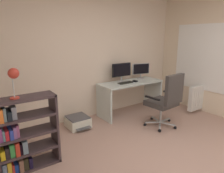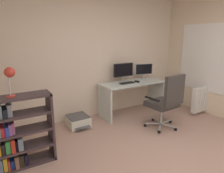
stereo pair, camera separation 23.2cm
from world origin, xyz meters
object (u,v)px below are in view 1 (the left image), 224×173
at_px(desk, 130,90).
at_px(office_chair, 166,99).
at_px(monitor_secondary, 141,70).
at_px(desk_lamp, 14,76).
at_px(printer, 78,122).
at_px(bookshelf, 21,137).
at_px(keyboard, 125,83).
at_px(radiator, 199,97).
at_px(computer_mouse, 135,81).
at_px(monitor_main, 122,71).

bearing_deg(desk, office_chair, -87.80).
xyz_separation_m(monitor_secondary, desk_lamp, (-2.92, -0.89, 0.32)).
bearing_deg(printer, bookshelf, -146.70).
height_order(monitor_secondary, desk_lamp, desk_lamp).
bearing_deg(keyboard, bookshelf, -163.21).
bearing_deg(radiator, printer, 162.32).
height_order(keyboard, desk_lamp, desk_lamp).
bearing_deg(radiator, bookshelf, 178.59).
distance_m(computer_mouse, radiator, 1.57).
distance_m(monitor_main, printer, 1.47).
bearing_deg(computer_mouse, desk, 128.37).
distance_m(computer_mouse, desk_lamp, 2.70).
bearing_deg(printer, office_chair, -36.20).
height_order(bookshelf, radiator, bookshelf).
relative_size(monitor_main, keyboard, 1.45).
relative_size(keyboard, printer, 0.67).
height_order(printer, radiator, radiator).
relative_size(monitor_secondary, bookshelf, 0.45).
distance_m(monitor_secondary, keyboard, 0.67).
distance_m(desk, desk_lamp, 2.70).
relative_size(computer_mouse, desk_lamp, 0.27).
bearing_deg(monitor_secondary, bookshelf, -163.01).
xyz_separation_m(office_chair, desk_lamp, (-2.53, 0.23, 0.69)).
bearing_deg(printer, desk, -0.40).
bearing_deg(desk_lamp, desk, 16.88).
xyz_separation_m(monitor_secondary, keyboard, (-0.61, -0.18, -0.21)).
xyz_separation_m(office_chair, printer, (-1.36, 1.00, -0.47)).
xyz_separation_m(desk, keyboard, (-0.18, -0.04, 0.20)).
bearing_deg(office_chair, computer_mouse, 87.91).
relative_size(desk, keyboard, 4.34).
distance_m(desk, radiator, 1.63).
distance_m(desk, monitor_main, 0.49).
xyz_separation_m(bookshelf, printer, (1.16, 0.76, -0.35)).
bearing_deg(monitor_secondary, computer_mouse, -150.23).
relative_size(printer, radiator, 0.74).
bearing_deg(office_chair, monitor_main, 99.77).
xyz_separation_m(monitor_secondary, printer, (-1.75, -0.13, -0.84)).
bearing_deg(keyboard, printer, 176.99).
height_order(monitor_secondary, radiator, monitor_secondary).
distance_m(computer_mouse, printer, 1.54).
distance_m(monitor_main, office_chair, 1.21).
distance_m(desk, bookshelf, 2.60).
distance_m(monitor_secondary, desk_lamp, 3.07).
relative_size(monitor_secondary, computer_mouse, 4.39).
xyz_separation_m(office_chair, radiator, (1.33, 0.14, -0.24)).
xyz_separation_m(office_chair, bookshelf, (-2.53, 0.23, -0.12)).
height_order(keyboard, office_chair, office_chair).
height_order(computer_mouse, bookshelf, bookshelf).
height_order(monitor_main, radiator, monitor_main).
height_order(bookshelf, desk_lamp, desk_lamp).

